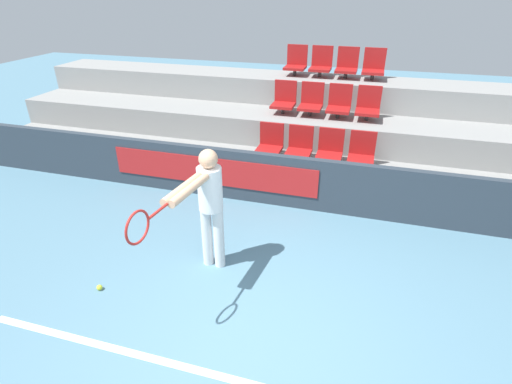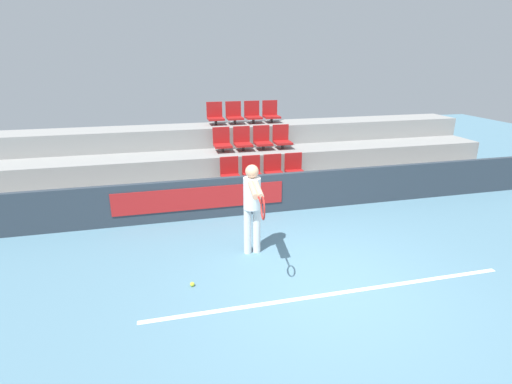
{
  "view_description": "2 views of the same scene",
  "coord_description": "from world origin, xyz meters",
  "px_view_note": "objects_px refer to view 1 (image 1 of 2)",
  "views": [
    {
      "loc": [
        0.8,
        -2.49,
        3.22
      ],
      "look_at": [
        -0.57,
        2.24,
        0.6
      ],
      "focal_mm": 28.0,
      "sensor_mm": 36.0,
      "label": 1
    },
    {
      "loc": [
        -2.3,
        -4.75,
        3.25
      ],
      "look_at": [
        -0.59,
        2.08,
        0.82
      ],
      "focal_mm": 28.0,
      "sensor_mm": 36.0,
      "label": 2
    }
  ],
  "objects_px": {
    "stadium_chair_8": "(296,63)",
    "stadium_chair_2": "(330,150)",
    "stadium_chair_11": "(374,67)",
    "stadium_chair_9": "(321,64)",
    "stadium_chair_4": "(284,100)",
    "stadium_chair_7": "(368,106)",
    "stadium_chair_10": "(347,65)",
    "stadium_chair_1": "(299,147)",
    "tennis_ball": "(99,287)",
    "stadium_chair_6": "(339,104)",
    "stadium_chair_5": "(311,102)",
    "stadium_chair_0": "(270,144)",
    "stadium_chair_3": "(361,153)",
    "tennis_player": "(207,201)"
  },
  "relations": [
    {
      "from": "stadium_chair_2",
      "to": "stadium_chair_5",
      "type": "distance_m",
      "value": 1.25
    },
    {
      "from": "tennis_player",
      "to": "tennis_ball",
      "type": "relative_size",
      "value": 23.81
    },
    {
      "from": "tennis_player",
      "to": "tennis_ball",
      "type": "distance_m",
      "value": 1.63
    },
    {
      "from": "stadium_chair_3",
      "to": "stadium_chair_9",
      "type": "height_order",
      "value": "stadium_chair_9"
    },
    {
      "from": "stadium_chair_0",
      "to": "tennis_ball",
      "type": "distance_m",
      "value": 3.59
    },
    {
      "from": "stadium_chair_9",
      "to": "tennis_ball",
      "type": "height_order",
      "value": "stadium_chair_9"
    },
    {
      "from": "stadium_chair_6",
      "to": "stadium_chair_7",
      "type": "height_order",
      "value": "same"
    },
    {
      "from": "stadium_chair_7",
      "to": "tennis_ball",
      "type": "distance_m",
      "value": 5.26
    },
    {
      "from": "stadium_chair_0",
      "to": "stadium_chair_2",
      "type": "xyz_separation_m",
      "value": [
        1.02,
        0.0,
        0.0
      ]
    },
    {
      "from": "stadium_chair_3",
      "to": "tennis_ball",
      "type": "relative_size",
      "value": 8.75
    },
    {
      "from": "stadium_chair_4",
      "to": "stadium_chair_8",
      "type": "xyz_separation_m",
      "value": [
        0.0,
        1.02,
        0.5
      ]
    },
    {
      "from": "stadium_chair_1",
      "to": "stadium_chair_4",
      "type": "height_order",
      "value": "stadium_chair_4"
    },
    {
      "from": "stadium_chair_11",
      "to": "stadium_chair_1",
      "type": "bearing_deg",
      "value": -116.51
    },
    {
      "from": "stadium_chair_4",
      "to": "stadium_chair_11",
      "type": "bearing_deg",
      "value": 33.76
    },
    {
      "from": "stadium_chair_2",
      "to": "stadium_chair_10",
      "type": "height_order",
      "value": "stadium_chair_10"
    },
    {
      "from": "stadium_chair_8",
      "to": "stadium_chair_11",
      "type": "relative_size",
      "value": 1.0
    },
    {
      "from": "stadium_chair_3",
      "to": "stadium_chair_5",
      "type": "xyz_separation_m",
      "value": [
        -1.02,
        1.02,
        0.5
      ]
    },
    {
      "from": "stadium_chair_0",
      "to": "stadium_chair_10",
      "type": "xyz_separation_m",
      "value": [
        1.02,
        2.05,
        1.0
      ]
    },
    {
      "from": "tennis_ball",
      "to": "stadium_chair_11",
      "type": "bearing_deg",
      "value": 62.93
    },
    {
      "from": "stadium_chair_4",
      "to": "tennis_ball",
      "type": "distance_m",
      "value": 4.65
    },
    {
      "from": "stadium_chair_7",
      "to": "tennis_ball",
      "type": "bearing_deg",
      "value": -122.29
    },
    {
      "from": "stadium_chair_0",
      "to": "stadium_chair_1",
      "type": "relative_size",
      "value": 1.0
    },
    {
      "from": "stadium_chair_9",
      "to": "tennis_ball",
      "type": "relative_size",
      "value": 8.75
    },
    {
      "from": "stadium_chair_1",
      "to": "stadium_chair_8",
      "type": "bearing_deg",
      "value": 104.0
    },
    {
      "from": "stadium_chair_2",
      "to": "stadium_chair_8",
      "type": "height_order",
      "value": "stadium_chair_8"
    },
    {
      "from": "stadium_chair_8",
      "to": "stadium_chair_10",
      "type": "bearing_deg",
      "value": 0.0
    },
    {
      "from": "stadium_chair_8",
      "to": "stadium_chair_2",
      "type": "bearing_deg",
      "value": -63.49
    },
    {
      "from": "stadium_chair_1",
      "to": "stadium_chair_7",
      "type": "bearing_deg",
      "value": 45.07
    },
    {
      "from": "stadium_chair_10",
      "to": "stadium_chair_9",
      "type": "bearing_deg",
      "value": 180.0
    },
    {
      "from": "stadium_chair_1",
      "to": "stadium_chair_5",
      "type": "relative_size",
      "value": 1.0
    },
    {
      "from": "stadium_chair_7",
      "to": "stadium_chair_8",
      "type": "height_order",
      "value": "stadium_chair_8"
    },
    {
      "from": "stadium_chair_4",
      "to": "stadium_chair_11",
      "type": "relative_size",
      "value": 1.0
    },
    {
      "from": "stadium_chair_6",
      "to": "stadium_chair_7",
      "type": "bearing_deg",
      "value": 0.0
    },
    {
      "from": "stadium_chair_7",
      "to": "stadium_chair_8",
      "type": "xyz_separation_m",
      "value": [
        -1.53,
        1.02,
        0.5
      ]
    },
    {
      "from": "stadium_chair_3",
      "to": "stadium_chair_6",
      "type": "bearing_deg",
      "value": 116.51
    },
    {
      "from": "stadium_chair_0",
      "to": "stadium_chair_5",
      "type": "xyz_separation_m",
      "value": [
        0.51,
        1.02,
        0.5
      ]
    },
    {
      "from": "stadium_chair_1",
      "to": "stadium_chair_9",
      "type": "height_order",
      "value": "stadium_chair_9"
    },
    {
      "from": "stadium_chair_4",
      "to": "stadium_chair_5",
      "type": "xyz_separation_m",
      "value": [
        0.51,
        0.0,
        0.0
      ]
    },
    {
      "from": "stadium_chair_11",
      "to": "stadium_chair_8",
      "type": "bearing_deg",
      "value": 180.0
    },
    {
      "from": "stadium_chair_5",
      "to": "stadium_chair_9",
      "type": "xyz_separation_m",
      "value": [
        0.0,
        1.02,
        0.5
      ]
    },
    {
      "from": "stadium_chair_2",
      "to": "stadium_chair_9",
      "type": "distance_m",
      "value": 2.34
    },
    {
      "from": "stadium_chair_1",
      "to": "stadium_chair_10",
      "type": "height_order",
      "value": "stadium_chair_10"
    },
    {
      "from": "stadium_chair_0",
      "to": "stadium_chair_1",
      "type": "xyz_separation_m",
      "value": [
        0.51,
        0.0,
        0.0
      ]
    },
    {
      "from": "stadium_chair_6",
      "to": "stadium_chair_5",
      "type": "bearing_deg",
      "value": 180.0
    },
    {
      "from": "stadium_chair_8",
      "to": "stadium_chair_0",
      "type": "bearing_deg",
      "value": -90.0
    },
    {
      "from": "stadium_chair_2",
      "to": "stadium_chair_3",
      "type": "distance_m",
      "value": 0.51
    },
    {
      "from": "stadium_chair_4",
      "to": "stadium_chair_7",
      "type": "bearing_deg",
      "value": 0.0
    },
    {
      "from": "stadium_chair_7",
      "to": "tennis_ball",
      "type": "height_order",
      "value": "stadium_chair_7"
    },
    {
      "from": "stadium_chair_11",
      "to": "stadium_chair_9",
      "type": "bearing_deg",
      "value": 180.0
    },
    {
      "from": "stadium_chair_1",
      "to": "stadium_chair_8",
      "type": "distance_m",
      "value": 2.34
    }
  ]
}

